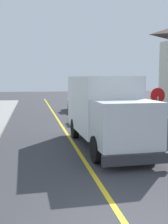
% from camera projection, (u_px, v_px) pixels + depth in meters
% --- Properties ---
extents(centre_line_yellow, '(0.16, 56.00, 0.01)m').
position_uv_depth(centre_line_yellow, '(69.00, 136.00, 15.51)').
color(centre_line_yellow, gold).
rests_on(centre_line_yellow, ground).
extents(box_truck, '(2.60, 7.24, 3.20)m').
position_uv_depth(box_truck, '(105.00, 108.00, 13.24)').
color(box_truck, white).
rests_on(box_truck, ground).
extents(parked_car_near, '(1.82, 4.41, 1.67)m').
position_uv_depth(parked_car_near, '(93.00, 110.00, 20.80)').
color(parked_car_near, '#B7B7BC').
rests_on(parked_car_near, ground).
extents(parked_car_mid, '(1.99, 4.47, 1.67)m').
position_uv_depth(parked_car_mid, '(80.00, 103.00, 27.30)').
color(parked_car_mid, silver).
rests_on(parked_car_mid, ground).
extents(stop_sign, '(0.80, 0.10, 2.65)m').
position_uv_depth(stop_sign, '(157.00, 103.00, 14.46)').
color(stop_sign, gray).
rests_on(stop_sign, ground).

